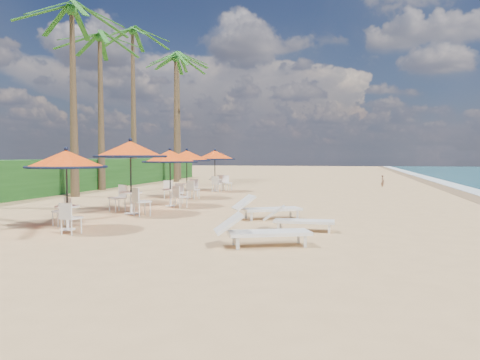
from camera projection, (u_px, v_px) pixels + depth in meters
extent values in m
plane|color=tan|center=(246.00, 239.00, 11.29)|extent=(160.00, 160.00, 0.00)
cube|color=#194716|center=(44.00, 177.00, 25.00)|extent=(3.00, 40.00, 1.80)
cylinder|color=black|center=(67.00, 190.00, 12.69)|extent=(0.05, 0.05, 2.17)
cone|color=#FE5116|center=(66.00, 159.00, 12.64)|extent=(2.17, 2.17, 0.47)
torus|color=black|center=(66.00, 167.00, 12.65)|extent=(2.17, 2.17, 0.07)
sphere|color=black|center=(66.00, 149.00, 12.63)|extent=(0.11, 0.11, 0.11)
cylinder|color=white|center=(67.00, 206.00, 12.71)|extent=(0.66, 0.66, 0.04)
cylinder|color=white|center=(67.00, 218.00, 12.73)|extent=(0.08, 0.08, 0.66)
cylinder|color=black|center=(131.00, 178.00, 16.15)|extent=(0.05, 0.05, 2.52)
cone|color=#FE5116|center=(130.00, 149.00, 16.10)|extent=(2.52, 2.52, 0.55)
torus|color=black|center=(131.00, 156.00, 16.11)|extent=(2.52, 2.52, 0.08)
sphere|color=black|center=(130.00, 140.00, 16.08)|extent=(0.13, 0.13, 0.13)
cylinder|color=white|center=(131.00, 192.00, 16.17)|extent=(0.77, 0.77, 0.04)
cylinder|color=white|center=(131.00, 203.00, 16.19)|extent=(0.09, 0.09, 0.77)
cylinder|color=black|center=(170.00, 178.00, 18.66)|extent=(0.05, 0.05, 2.24)
cone|color=#FE5116|center=(170.00, 156.00, 18.62)|extent=(2.24, 2.24, 0.49)
torus|color=black|center=(170.00, 162.00, 18.63)|extent=(2.24, 2.24, 0.07)
sphere|color=black|center=(170.00, 149.00, 18.60)|extent=(0.12, 0.12, 0.12)
cylinder|color=white|center=(170.00, 190.00, 18.69)|extent=(0.68, 0.68, 0.04)
cylinder|color=white|center=(170.00, 198.00, 18.70)|extent=(0.08, 0.08, 0.68)
cylinder|color=black|center=(187.00, 174.00, 22.25)|extent=(0.05, 0.05, 2.27)
cone|color=#FE5116|center=(187.00, 156.00, 22.20)|extent=(2.27, 2.27, 0.49)
torus|color=black|center=(187.00, 160.00, 22.21)|extent=(2.27, 2.27, 0.07)
sphere|color=black|center=(187.00, 150.00, 22.18)|extent=(0.12, 0.12, 0.12)
cylinder|color=white|center=(187.00, 184.00, 22.27)|extent=(0.69, 0.69, 0.04)
cylinder|color=white|center=(187.00, 191.00, 22.29)|extent=(0.08, 0.08, 0.69)
cylinder|color=black|center=(215.00, 171.00, 26.40)|extent=(0.05, 0.05, 2.30)
cone|color=#FE5116|center=(215.00, 155.00, 26.35)|extent=(2.30, 2.30, 0.50)
torus|color=black|center=(215.00, 159.00, 26.36)|extent=(2.31, 2.31, 0.07)
sphere|color=black|center=(215.00, 150.00, 26.34)|extent=(0.12, 0.12, 0.12)
cylinder|color=white|center=(215.00, 179.00, 26.42)|extent=(0.70, 0.70, 0.04)
cylinder|color=white|center=(215.00, 185.00, 26.44)|extent=(0.08, 0.08, 0.70)
cube|color=white|center=(269.00, 233.00, 10.41)|extent=(1.94, 1.31, 0.08)
cube|color=white|center=(229.00, 223.00, 10.25)|extent=(0.82, 0.85, 0.45)
cube|color=white|center=(269.00, 241.00, 10.42)|extent=(0.06, 0.06, 0.26)
cube|color=white|center=(304.00, 221.00, 12.49)|extent=(1.63, 0.63, 0.07)
cube|color=white|center=(274.00, 213.00, 12.64)|extent=(0.55, 0.60, 0.40)
cube|color=white|center=(304.00, 227.00, 12.50)|extent=(0.06, 0.06, 0.23)
cube|color=white|center=(272.00, 209.00, 14.92)|extent=(1.97, 1.54, 0.08)
cube|color=white|center=(244.00, 203.00, 14.63)|extent=(0.88, 0.91, 0.47)
cube|color=white|center=(272.00, 215.00, 14.93)|extent=(0.07, 0.07, 0.26)
cone|color=brown|center=(73.00, 104.00, 22.76)|extent=(0.44, 0.44, 9.03)
sphere|color=#1A5518|center=(72.00, 10.00, 22.52)|extent=(0.56, 0.56, 0.56)
cone|color=brown|center=(101.00, 114.00, 27.32)|extent=(0.44, 0.44, 8.87)
sphere|color=#1A5518|center=(100.00, 37.00, 27.08)|extent=(0.56, 0.56, 0.56)
cone|color=brown|center=(133.00, 108.00, 32.54)|extent=(0.44, 0.44, 10.61)
sphere|color=#1A5518|center=(132.00, 31.00, 32.26)|extent=(0.56, 0.56, 0.56)
cone|color=brown|center=(176.00, 121.00, 35.85)|extent=(0.44, 0.44, 9.42)
sphere|color=#1A5518|center=(176.00, 59.00, 35.61)|extent=(0.56, 0.56, 0.56)
cone|color=brown|center=(178.00, 118.00, 39.35)|extent=(0.44, 0.44, 10.36)
sphere|color=#1A5518|center=(178.00, 56.00, 39.08)|extent=(0.56, 0.56, 0.56)
imported|color=#896146|center=(383.00, 181.00, 29.92)|extent=(0.26, 0.34, 0.83)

